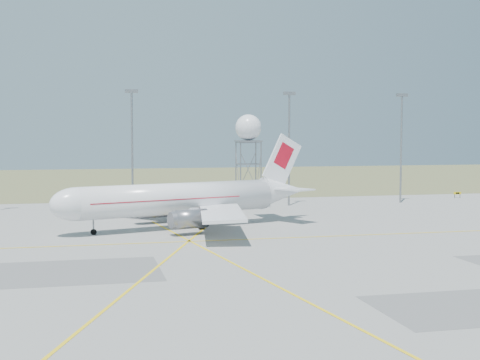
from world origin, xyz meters
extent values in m
plane|color=#979691|center=(0.00, 0.00, 0.00)|extent=(400.00, 400.00, 0.00)
cube|color=#5D6A3A|center=(0.00, 140.00, 0.01)|extent=(400.00, 120.00, 0.03)
cylinder|color=gray|center=(-10.00, 66.00, 10.00)|extent=(0.36, 0.36, 20.00)
cube|color=gray|center=(-10.00, 66.00, 20.20)|extent=(2.20, 0.50, 0.60)
cylinder|color=gray|center=(18.00, 66.00, 10.00)|extent=(0.36, 0.36, 20.00)
cube|color=gray|center=(18.00, 66.00, 20.20)|extent=(2.20, 0.50, 0.60)
cylinder|color=gray|center=(40.00, 66.00, 10.00)|extent=(0.36, 0.36, 20.00)
cube|color=gray|center=(40.00, 66.00, 20.20)|extent=(2.20, 0.50, 0.60)
cylinder|color=black|center=(55.00, 72.00, 0.40)|extent=(0.10, 0.10, 0.80)
cylinder|color=black|center=(56.20, 72.00, 0.40)|extent=(0.10, 0.10, 0.80)
cube|color=yellow|center=(55.60, 72.00, 0.95)|extent=(1.60, 0.15, 0.50)
cube|color=black|center=(55.60, 71.92, 0.95)|extent=(0.80, 0.03, 0.30)
cylinder|color=white|center=(-5.63, 41.58, 4.10)|extent=(28.09, 12.39, 4.32)
ellipsoid|color=white|center=(-19.03, 37.45, 4.10)|extent=(7.87, 6.16, 4.32)
cube|color=black|center=(-20.27, 37.06, 4.75)|extent=(2.26, 2.75, 1.05)
cone|color=white|center=(10.88, 46.67, 4.43)|extent=(7.46, 6.03, 4.32)
cube|color=white|center=(10.88, 46.67, 8.96)|extent=(6.70, 2.35, 8.12)
cube|color=#B50C1D|center=(11.08, 46.73, 9.71)|extent=(3.66, 1.45, 4.16)
cube|color=white|center=(9.34, 49.81, 4.96)|extent=(5.05, 6.69, 0.19)
cube|color=white|center=(11.38, 43.21, 4.96)|extent=(5.05, 6.69, 0.19)
cube|color=white|center=(-6.94, 51.34, 3.02)|extent=(15.59, 16.14, 0.39)
cube|color=white|center=(-1.22, 32.77, 3.02)|extent=(7.78, 17.86, 0.39)
cylinder|color=slate|center=(-8.50, 47.24, 2.05)|extent=(5.06, 3.71, 2.48)
cylinder|color=slate|center=(-4.81, 35.28, 2.05)|extent=(5.06, 3.71, 2.48)
cube|color=#B50C1D|center=(-7.69, 40.94, 4.21)|extent=(21.91, 10.52, 0.13)
cylinder|color=black|center=(-16.97, 38.08, 0.49)|extent=(0.94, 0.94, 0.97)
cube|color=black|center=(-3.56, 42.22, 0.49)|extent=(2.94, 6.51, 0.97)
cylinder|color=gray|center=(-3.56, 42.22, 0.97)|extent=(0.32, 0.32, 1.94)
cylinder|color=gray|center=(7.90, 61.23, 5.86)|extent=(0.22, 0.22, 11.72)
cylinder|color=gray|center=(11.51, 61.23, 5.86)|extent=(0.22, 0.22, 11.72)
cylinder|color=gray|center=(11.51, 64.83, 5.86)|extent=(0.22, 0.22, 11.72)
cylinder|color=gray|center=(7.90, 64.83, 5.86)|extent=(0.22, 0.22, 11.72)
cube|color=gray|center=(9.71, 63.03, 11.72)|extent=(4.21, 4.21, 0.23)
sphere|color=white|center=(9.71, 63.03, 14.07)|extent=(4.51, 4.51, 4.51)
camera|label=1|loc=(-17.95, -49.19, 13.04)|focal=50.00mm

